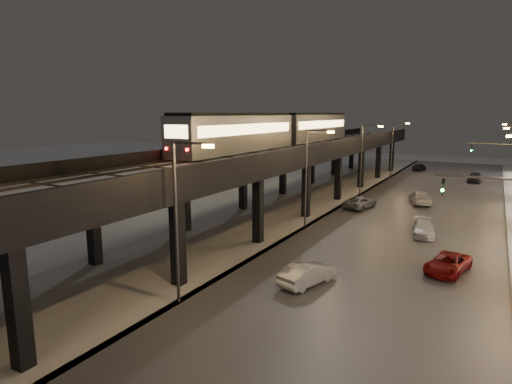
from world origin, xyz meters
The scene contains 18 objects.
road_surface centered at (7.50, 35.00, 0.03)m, with size 17.00×120.00×0.06m, color #46474D.
under_viaduct_pavement centered at (-6.00, 35.00, 0.03)m, with size 11.00×120.00×0.06m, color #9FA1A8.
elevated_viaduct centered at (-6.00, 31.84, 5.62)m, with size 9.00×100.00×6.30m.
viaduct_trackbed centered at (-6.01, 31.97, 6.39)m, with size 8.40×100.00×0.32m.
viaduct_parapet_streetside centered at (-1.65, 32.00, 6.85)m, with size 0.30×100.00×1.10m, color black.
viaduct_parapet_far centered at (-10.35, 32.00, 6.85)m, with size 0.30×100.00×1.10m, color black.
streetlight_left_1 centered at (-0.43, 13.00, 5.24)m, with size 2.57×0.28×9.00m.
streetlight_left_2 centered at (-0.43, 31.00, 5.24)m, with size 2.57×0.28×9.00m.
streetlight_left_3 centered at (-0.43, 49.00, 5.24)m, with size 2.57×0.28×9.00m.
streetlight_left_4 centered at (-0.43, 67.00, 5.24)m, with size 2.57×0.28×9.00m.
subway_train centered at (-8.50, 42.10, 8.51)m, with size 3.18×39.10×3.81m.
car_near_white centered at (4.55, 18.82, 0.69)m, with size 1.46×4.18×1.38m, color #989B9F.
car_mid_silver centered at (1.45, 41.51, 0.67)m, with size 2.22×4.82×1.34m, color gray.
car_mid_dark centered at (6.87, 47.17, 0.74)m, with size 2.07×5.08×1.48m, color silver.
car_far_white centered at (2.12, 77.88, 0.66)m, with size 1.56×3.88×1.32m, color black.
car_onc_dark centered at (11.88, 25.13, 0.61)m, with size 2.04×4.42×1.23m, color maroon.
car_onc_white centered at (9.16, 33.53, 0.61)m, with size 1.71×4.22×1.22m, color silver.
car_onc_red centered at (11.59, 67.86, 0.75)m, with size 1.77×4.39×1.50m, color black.
Camera 1 is at (13.91, -4.33, 10.40)m, focal length 30.00 mm.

